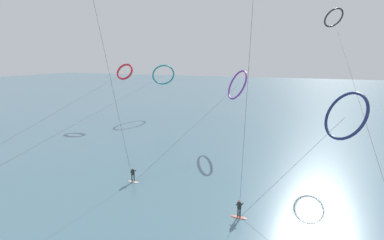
% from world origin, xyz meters
% --- Properties ---
extents(sea_water, '(400.00, 200.00, 0.08)m').
position_xyz_m(sea_water, '(0.00, 107.61, 0.04)').
color(sea_water, slate).
rests_on(sea_water, ground).
extents(surfer_coral, '(1.40, 0.72, 1.70)m').
position_xyz_m(surfer_coral, '(4.73, 21.77, 0.82)').
color(surfer_coral, '#EA7260').
rests_on(surfer_coral, ground).
extents(surfer_ivory, '(1.40, 0.70, 1.70)m').
position_xyz_m(surfer_ivory, '(-7.86, 24.54, 0.82)').
color(surfer_ivory, silver).
rests_on(surfer_ivory, ground).
extents(kite_navy, '(10.19, 8.11, 10.88)m').
position_xyz_m(kite_navy, '(12.79, 27.36, 8.70)').
color(kite_navy, navy).
rests_on(kite_navy, ground).
extents(kite_violet, '(9.57, 23.39, 11.87)m').
position_xyz_m(kite_violet, '(-0.82, 45.13, 9.42)').
color(kite_violet, purple).
rests_on(kite_violet, ground).
extents(kite_teal, '(5.95, 50.77, 12.25)m').
position_xyz_m(kite_teal, '(-22.30, 60.73, 9.72)').
color(kite_teal, teal).
rests_on(kite_teal, ground).
extents(kite_crimson, '(4.00, 42.59, 12.62)m').
position_xyz_m(kite_crimson, '(-27.31, 52.05, 10.79)').
color(kite_crimson, red).
rests_on(kite_crimson, ground).
extents(kite_charcoal, '(4.61, 42.66, 21.66)m').
position_xyz_m(kite_charcoal, '(13.06, 52.88, 20.08)').
color(kite_charcoal, black).
rests_on(kite_charcoal, ground).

